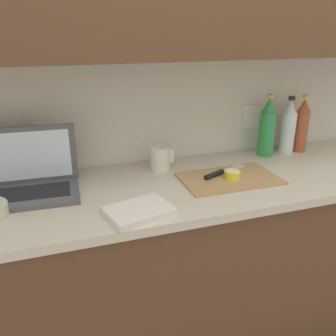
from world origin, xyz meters
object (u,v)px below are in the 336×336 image
Objects in this scene: laptop at (28,179)px; cutting_board at (229,178)px; bottle_water_clear at (267,128)px; bottle_green_soda at (302,126)px; measuring_cup at (160,158)px; lemon_half_cut at (233,175)px; bottle_oil_tall at (288,127)px; knife at (218,173)px.

laptop reaches higher than cutting_board.
bottle_green_soda is at bearing 0.00° from bottle_water_clear.
bottle_green_soda is 0.78m from measuring_cup.
bottle_oil_tall is (0.44, 0.24, 0.11)m from lemon_half_cut.
bottle_green_soda is 1.01× the size of bottle_oil_tall.
lemon_half_cut is (0.04, -0.06, 0.01)m from knife.
lemon_half_cut reaches higher than cutting_board.
bottle_oil_tall reaches higher than cutting_board.
lemon_half_cut is at bearing -142.49° from bottle_water_clear.
knife is at bearing 126.75° from cutting_board.
measuring_cup is (-0.57, -0.03, -0.09)m from bottle_water_clear.
laptop is 0.82m from cutting_board.
measuring_cup is at bearing -178.05° from bottle_green_soda.
bottle_water_clear is 0.57m from measuring_cup.
cutting_board is 0.03m from lemon_half_cut.
cutting_board is at bearing 118.05° from lemon_half_cut.
cutting_board is at bearing -156.67° from bottle_green_soda.
laptop is 1.31× the size of bottle_green_soda.
laptop is at bearing 170.85° from cutting_board.
bottle_green_soda is at bearing 0.00° from bottle_oil_tall.
measuring_cup reaches higher than cutting_board.
bottle_green_soda reaches higher than laptop.
laptop is at bearing 149.28° from knife.
laptop is 0.83m from lemon_half_cut.
bottle_green_soda reaches higher than lemon_half_cut.
laptop is 1.13m from bottle_water_clear.
laptop is 1.26× the size of bottle_water_clear.
knife is 0.78× the size of bottle_water_clear.
lemon_half_cut is 0.60× the size of measuring_cup.
bottle_water_clear reaches higher than bottle_green_soda.
cutting_board is (0.81, -0.13, -0.06)m from laptop.
lemon_half_cut is 0.58m from bottle_green_soda.
cutting_board is 0.59m from bottle_green_soda.
measuring_cup is (-0.69, -0.03, -0.08)m from bottle_oil_tall.
knife is at bearing -158.90° from bottle_oil_tall.
bottle_green_soda reaches higher than cutting_board.
knife is 0.52m from bottle_oil_tall.
bottle_water_clear reaches higher than cutting_board.
lemon_half_cut is 0.41m from bottle_water_clear.
knife is 0.82× the size of bottle_green_soda.
laptop reaches higher than knife.
bottle_water_clear is at bearing 7.46° from laptop.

